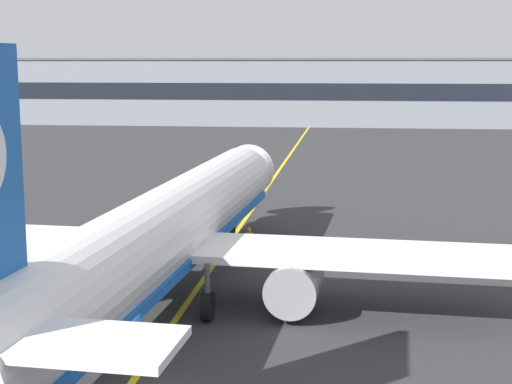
% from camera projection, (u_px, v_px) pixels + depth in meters
% --- Properties ---
extents(taxiway_centreline, '(2.88, 179.99, 0.01)m').
position_uv_depth(taxiway_centreline, '(245.00, 219.00, 55.59)').
color(taxiway_centreline, yellow).
rests_on(taxiway_centreline, ground).
extents(airliner_foreground, '(32.27, 41.53, 11.65)m').
position_uv_depth(airliner_foreground, '(162.00, 234.00, 35.51)').
color(airliner_foreground, white).
rests_on(airliner_foreground, ground).
extents(safety_cone_by_nose_gear, '(0.44, 0.44, 0.55)m').
position_uv_depth(safety_cone_by_nose_gear, '(249.00, 230.00, 50.87)').
color(safety_cone_by_nose_gear, orange).
rests_on(safety_cone_by_nose_gear, ground).
extents(terminal_building, '(157.30, 12.40, 11.75)m').
position_uv_depth(terminal_building, '(357.00, 92.00, 136.12)').
color(terminal_building, gray).
rests_on(terminal_building, ground).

